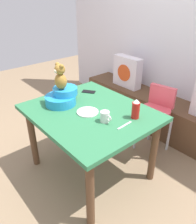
{
  "coord_description": "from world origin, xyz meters",
  "views": [
    {
      "loc": [
        1.45,
        -1.14,
        1.75
      ],
      "look_at": [
        0.0,
        0.1,
        0.69
      ],
      "focal_mm": 35.93,
      "sensor_mm": 36.0,
      "label": 1
    }
  ],
  "objects_px": {
    "book_stack": "(161,96)",
    "ketchup_bottle": "(136,109)",
    "pillow_floral_left": "(127,72)",
    "infant_seat_teal": "(62,97)",
    "cell_phone": "(89,92)",
    "dining_table": "(90,120)",
    "coffee_mug": "(105,117)",
    "dinner_plate_near": "(88,112)",
    "teddy_bear": "(60,77)",
    "highchair": "(156,112)"
  },
  "relations": [
    {
      "from": "dining_table",
      "to": "dinner_plate_near",
      "type": "relative_size",
      "value": 5.79
    },
    {
      "from": "book_stack",
      "to": "infant_seat_teal",
      "type": "height_order",
      "value": "infant_seat_teal"
    },
    {
      "from": "pillow_floral_left",
      "to": "dinner_plate_near",
      "type": "height_order",
      "value": "pillow_floral_left"
    },
    {
      "from": "dinner_plate_near",
      "to": "cell_phone",
      "type": "xyz_separation_m",
      "value": [
        -0.36,
        0.3,
        -0.0
      ]
    },
    {
      "from": "pillow_floral_left",
      "to": "book_stack",
      "type": "relative_size",
      "value": 2.2
    },
    {
      "from": "dining_table",
      "to": "cell_phone",
      "type": "xyz_separation_m",
      "value": [
        -0.34,
        0.26,
        0.11
      ]
    },
    {
      "from": "highchair",
      "to": "teddy_bear",
      "type": "xyz_separation_m",
      "value": [
        -0.48,
        -0.91,
        0.5
      ]
    },
    {
      "from": "pillow_floral_left",
      "to": "teddy_bear",
      "type": "relative_size",
      "value": 1.76
    },
    {
      "from": "teddy_bear",
      "to": "coffee_mug",
      "type": "bearing_deg",
      "value": 9.69
    },
    {
      "from": "dining_table",
      "to": "highchair",
      "type": "relative_size",
      "value": 1.47
    },
    {
      "from": "infant_seat_teal",
      "to": "coffee_mug",
      "type": "xyz_separation_m",
      "value": [
        0.53,
        0.09,
        -0.02
      ]
    },
    {
      "from": "pillow_floral_left",
      "to": "book_stack",
      "type": "distance_m",
      "value": 0.63
    },
    {
      "from": "highchair",
      "to": "teddy_bear",
      "type": "bearing_deg",
      "value": -117.67
    },
    {
      "from": "pillow_floral_left",
      "to": "cell_phone",
      "type": "height_order",
      "value": "pillow_floral_left"
    },
    {
      "from": "cell_phone",
      "to": "highchair",
      "type": "bearing_deg",
      "value": -78.54
    },
    {
      "from": "dinner_plate_near",
      "to": "book_stack",
      "type": "bearing_deg",
      "value": 92.62
    },
    {
      "from": "book_stack",
      "to": "dining_table",
      "type": "xyz_separation_m",
      "value": [
        0.04,
        -1.24,
        0.13
      ]
    },
    {
      "from": "pillow_floral_left",
      "to": "infant_seat_teal",
      "type": "bearing_deg",
      "value": -74.91
    },
    {
      "from": "dinner_plate_near",
      "to": "teddy_bear",
      "type": "bearing_deg",
      "value": -166.45
    },
    {
      "from": "book_stack",
      "to": "teddy_bear",
      "type": "xyz_separation_m",
      "value": [
        -0.25,
        -1.35,
        0.52
      ]
    },
    {
      "from": "dining_table",
      "to": "infant_seat_teal",
      "type": "relative_size",
      "value": 3.51
    },
    {
      "from": "pillow_floral_left",
      "to": "dining_table",
      "type": "distance_m",
      "value": 1.38
    },
    {
      "from": "highchair",
      "to": "cell_phone",
      "type": "relative_size",
      "value": 5.49
    },
    {
      "from": "infant_seat_teal",
      "to": "ketchup_bottle",
      "type": "height_order",
      "value": "ketchup_bottle"
    },
    {
      "from": "book_stack",
      "to": "coffee_mug",
      "type": "distance_m",
      "value": 1.32
    },
    {
      "from": "teddy_bear",
      "to": "book_stack",
      "type": "bearing_deg",
      "value": 79.55
    },
    {
      "from": "ketchup_bottle",
      "to": "coffee_mug",
      "type": "distance_m",
      "value": 0.28
    },
    {
      "from": "pillow_floral_left",
      "to": "cell_phone",
      "type": "relative_size",
      "value": 3.06
    },
    {
      "from": "infant_seat_teal",
      "to": "cell_phone",
      "type": "xyz_separation_m",
      "value": [
        -0.05,
        0.37,
        -0.07
      ]
    },
    {
      "from": "pillow_floral_left",
      "to": "book_stack",
      "type": "xyz_separation_m",
      "value": [
        0.61,
        0.02,
        -0.18
      ]
    },
    {
      "from": "book_stack",
      "to": "cell_phone",
      "type": "relative_size",
      "value": 1.39
    },
    {
      "from": "dinner_plate_near",
      "to": "cell_phone",
      "type": "bearing_deg",
      "value": 140.24
    },
    {
      "from": "teddy_bear",
      "to": "cell_phone",
      "type": "xyz_separation_m",
      "value": [
        -0.05,
        0.37,
        -0.27
      ]
    },
    {
      "from": "ketchup_bottle",
      "to": "dinner_plate_near",
      "type": "xyz_separation_m",
      "value": [
        -0.35,
        -0.26,
        -0.08
      ]
    },
    {
      "from": "highchair",
      "to": "cell_phone",
      "type": "xyz_separation_m",
      "value": [
        -0.53,
        -0.54,
        0.22
      ]
    },
    {
      "from": "dining_table",
      "to": "dinner_plate_near",
      "type": "bearing_deg",
      "value": -69.55
    },
    {
      "from": "dining_table",
      "to": "cell_phone",
      "type": "relative_size",
      "value": 8.04
    },
    {
      "from": "dining_table",
      "to": "dinner_plate_near",
      "type": "xyz_separation_m",
      "value": [
        0.01,
        -0.04,
        0.11
      ]
    },
    {
      "from": "book_stack",
      "to": "dining_table",
      "type": "relative_size",
      "value": 0.17
    },
    {
      "from": "pillow_floral_left",
      "to": "cell_phone",
      "type": "bearing_deg",
      "value": -72.23
    },
    {
      "from": "dining_table",
      "to": "coffee_mug",
      "type": "height_order",
      "value": "coffee_mug"
    },
    {
      "from": "coffee_mug",
      "to": "dining_table",
      "type": "bearing_deg",
      "value": 174.58
    },
    {
      "from": "ketchup_bottle",
      "to": "coffee_mug",
      "type": "relative_size",
      "value": 1.54
    },
    {
      "from": "dinner_plate_near",
      "to": "cell_phone",
      "type": "relative_size",
      "value": 1.39
    },
    {
      "from": "ketchup_bottle",
      "to": "dinner_plate_near",
      "type": "relative_size",
      "value": 0.92
    },
    {
      "from": "ketchup_bottle",
      "to": "cell_phone",
      "type": "relative_size",
      "value": 1.28
    },
    {
      "from": "book_stack",
      "to": "coffee_mug",
      "type": "relative_size",
      "value": 1.67
    },
    {
      "from": "ketchup_bottle",
      "to": "cell_phone",
      "type": "bearing_deg",
      "value": 176.86
    },
    {
      "from": "book_stack",
      "to": "ketchup_bottle",
      "type": "height_order",
      "value": "ketchup_bottle"
    },
    {
      "from": "teddy_bear",
      "to": "coffee_mug",
      "type": "xyz_separation_m",
      "value": [
        0.53,
        0.09,
        -0.23
      ]
    }
  ]
}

